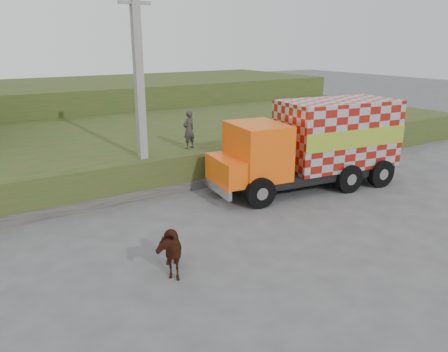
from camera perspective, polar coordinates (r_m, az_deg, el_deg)
ground at (r=14.46m, az=0.60°, el=-6.86°), size 120.00×120.00×0.00m
embankment at (r=22.85m, az=-13.24°, el=3.75°), size 40.00×12.00×1.50m
embankment_far at (r=34.12m, az=-20.25°, el=8.79°), size 40.00×12.00×3.00m
retaining_strip at (r=17.10m, az=-12.83°, el=-2.69°), size 16.00×0.50×0.40m
utility_pole at (r=16.94m, az=-10.96°, el=10.74°), size 1.20×0.30×8.00m
cargo_truck at (r=18.41m, az=11.81°, el=4.14°), size 8.30×3.71×3.58m
cow at (r=11.73m, az=-7.46°, el=-9.33°), size 1.19×1.77×1.37m
pedestrian at (r=18.60m, az=-4.61°, el=6.05°), size 0.68×0.55×1.63m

